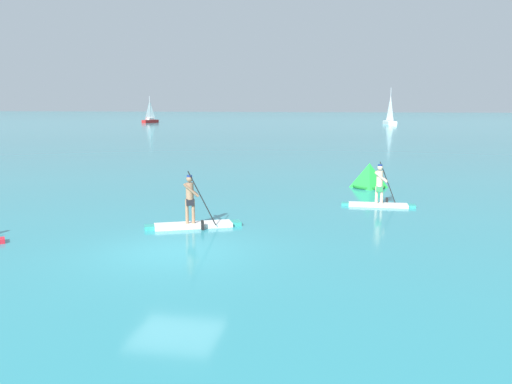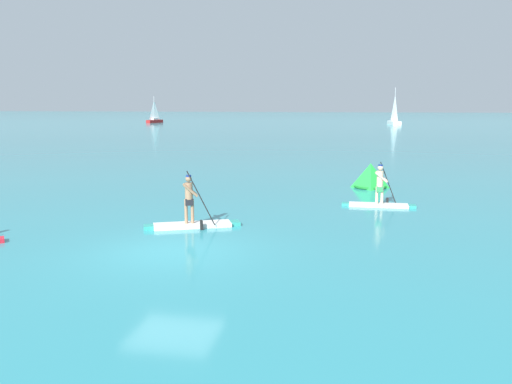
# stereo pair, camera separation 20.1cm
# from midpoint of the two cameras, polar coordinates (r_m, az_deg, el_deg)

# --- Properties ---
(ground) EXTENTS (440.00, 440.00, 0.00)m
(ground) POSITION_cam_midpoint_polar(r_m,az_deg,el_deg) (15.36, -9.06, -6.29)
(ground) COLOR teal
(paddleboarder_mid_center) EXTENTS (3.16, 1.70, 1.99)m
(paddleboarder_mid_center) POSITION_cam_midpoint_polar(r_m,az_deg,el_deg) (18.14, -7.05, -2.75)
(paddleboarder_mid_center) COLOR white
(paddleboarder_mid_center) RESTS_ON ground
(paddleboarder_far_right) EXTENTS (2.94, 0.85, 1.81)m
(paddleboarder_far_right) POSITION_cam_midpoint_polar(r_m,az_deg,el_deg) (22.17, 12.74, -0.54)
(paddleboarder_far_right) COLOR white
(paddleboarder_far_right) RESTS_ON ground
(race_marker_buoy) EXTENTS (1.61, 1.61, 1.21)m
(race_marker_buoy) POSITION_cam_midpoint_polar(r_m,az_deg,el_deg) (26.92, 11.76, 1.61)
(race_marker_buoy) COLOR green
(race_marker_buoy) RESTS_ON ground
(sailboat_left_horizon) EXTENTS (2.23, 4.46, 5.39)m
(sailboat_left_horizon) POSITION_cam_midpoint_polar(r_m,az_deg,el_deg) (112.50, -11.27, 7.65)
(sailboat_left_horizon) COLOR #A51E1E
(sailboat_left_horizon) RESTS_ON ground
(sailboat_right_horizon) EXTENTS (2.29, 6.09, 6.90)m
(sailboat_right_horizon) POSITION_cam_midpoint_polar(r_m,az_deg,el_deg) (105.47, 14.03, 7.43)
(sailboat_right_horizon) COLOR white
(sailboat_right_horizon) RESTS_ON ground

